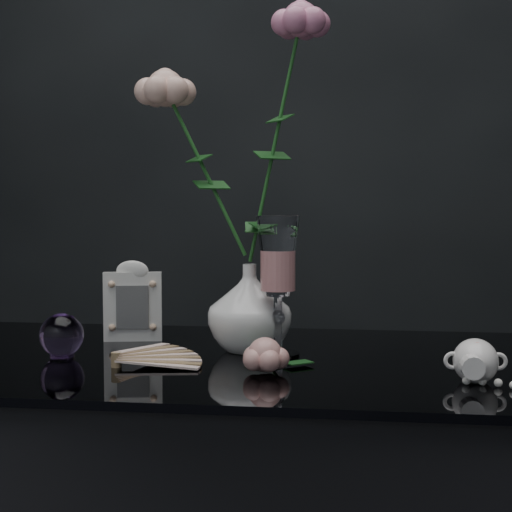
% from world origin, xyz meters
% --- Properties ---
extents(vase, '(0.15, 0.15, 0.14)m').
position_xyz_m(vase, '(0.05, 0.10, 0.83)').
color(vase, white).
rests_on(vase, table).
extents(wine_glass, '(0.08, 0.08, 0.22)m').
position_xyz_m(wine_glass, '(0.11, 0.06, 0.87)').
color(wine_glass, white).
rests_on(wine_glass, table).
extents(picture_frame, '(0.12, 0.10, 0.14)m').
position_xyz_m(picture_frame, '(-0.16, 0.17, 0.83)').
color(picture_frame, silver).
rests_on(picture_frame, table).
extents(paperweight, '(0.08, 0.08, 0.07)m').
position_xyz_m(paperweight, '(-0.23, 0.01, 0.80)').
color(paperweight, '#9B71B8').
rests_on(paperweight, table).
extents(paper_fan, '(0.31, 0.27, 0.03)m').
position_xyz_m(paper_fan, '(-0.12, -0.05, 0.78)').
color(paper_fan, '#FBE7C9').
rests_on(paper_fan, table).
extents(loose_rose, '(0.13, 0.16, 0.05)m').
position_xyz_m(loose_rose, '(0.10, -0.06, 0.79)').
color(loose_rose, '#D8958C').
rests_on(loose_rose, table).
extents(pearl_jar, '(0.22, 0.23, 0.06)m').
position_xyz_m(pearl_jar, '(0.39, -0.07, 0.79)').
color(pearl_jar, white).
rests_on(pearl_jar, table).
extents(roses, '(0.30, 0.11, 0.46)m').
position_xyz_m(roses, '(0.04, 0.10, 1.11)').
color(roses, beige).
rests_on(roses, vase).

